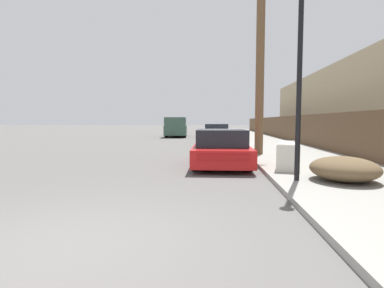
{
  "coord_description": "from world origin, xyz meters",
  "views": [
    {
      "loc": [
        1.75,
        -3.38,
        1.53
      ],
      "look_at": [
        0.82,
        9.14,
        0.57
      ],
      "focal_mm": 28.0,
      "sensor_mm": 36.0,
      "label": 1
    }
  ],
  "objects": [
    {
      "name": "wooden_fence",
      "position": [
        7.25,
        21.74,
        1.02
      ],
      "size": [
        0.08,
        43.96,
        1.79
      ],
      "primitive_type": "cube",
      "color": "brown",
      "rests_on": "sidewalk_curb"
    },
    {
      "name": "ground_plane",
      "position": [
        0.0,
        0.0,
        0.0
      ],
      "size": [
        220.0,
        220.0,
        0.0
      ],
      "primitive_type": "plane",
      "color": "#595654"
    },
    {
      "name": "sidewalk_curb",
      "position": [
        5.3,
        23.5,
        0.06
      ],
      "size": [
        4.2,
        63.0,
        0.12
      ],
      "primitive_type": "cube",
      "color": "gray",
      "rests_on": "ground"
    },
    {
      "name": "brush_pile",
      "position": [
        4.84,
        3.9,
        0.41
      ],
      "size": [
        1.55,
        1.69,
        0.57
      ],
      "color": "brown",
      "rests_on": "sidewalk_curb"
    },
    {
      "name": "pickup_truck",
      "position": [
        -1.97,
        25.69,
        0.94
      ],
      "size": [
        2.48,
        5.99,
        1.89
      ],
      "rotation": [
        0.0,
        0.0,
        3.22
      ],
      "color": "#385647",
      "rests_on": "ground"
    },
    {
      "name": "street_lamp",
      "position": [
        3.73,
        3.86,
        2.77
      ],
      "size": [
        0.26,
        0.26,
        4.55
      ],
      "color": "black",
      "rests_on": "sidewalk_curb"
    },
    {
      "name": "car_parked_mid",
      "position": [
        1.9,
        17.97,
        0.62
      ],
      "size": [
        1.85,
        4.44,
        1.34
      ],
      "rotation": [
        0.0,
        0.0,
        0.01
      ],
      "color": "silver",
      "rests_on": "ground"
    },
    {
      "name": "discarded_fridge",
      "position": [
        4.0,
        5.83,
        0.5
      ],
      "size": [
        1.04,
        1.85,
        0.79
      ],
      "rotation": [
        0.0,
        0.0,
        -0.25
      ],
      "color": "silver",
      "rests_on": "sidewalk_curb"
    },
    {
      "name": "utility_pole",
      "position": [
        3.67,
        9.63,
        4.39
      ],
      "size": [
        1.8,
        0.36,
        8.37
      ],
      "color": "brown",
      "rests_on": "sidewalk_curb"
    },
    {
      "name": "building_right_house",
      "position": [
        12.47,
        21.51,
        2.65
      ],
      "size": [
        6.0,
        22.55,
        5.3
      ],
      "primitive_type": "cube",
      "color": "tan",
      "rests_on": "ground"
    },
    {
      "name": "parked_sports_car_red",
      "position": [
        1.99,
        6.98,
        0.57
      ],
      "size": [
        1.93,
        4.32,
        1.26
      ],
      "rotation": [
        0.0,
        0.0,
        0.01
      ],
      "color": "red",
      "rests_on": "ground"
    }
  ]
}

